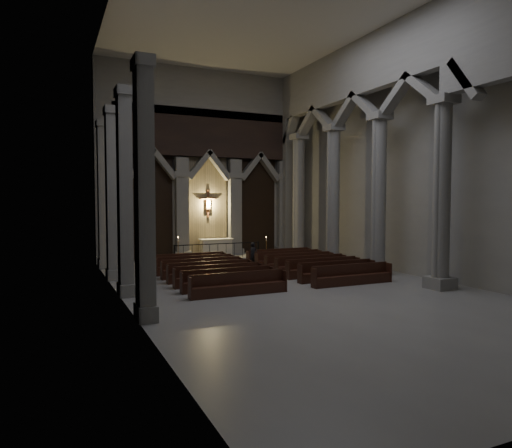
% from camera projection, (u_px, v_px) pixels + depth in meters
% --- Properties ---
extents(room, '(24.00, 24.10, 12.00)m').
position_uv_depth(room, '(297.00, 106.00, 18.79)').
color(room, gray).
rests_on(room, ground).
extents(sanctuary_wall, '(14.00, 0.77, 12.00)m').
position_uv_depth(sanctuary_wall, '(209.00, 155.00, 29.33)').
color(sanctuary_wall, gray).
rests_on(sanctuary_wall, ground).
extents(right_arcade, '(1.00, 24.00, 12.00)m').
position_uv_depth(right_arcade, '(382.00, 116.00, 22.25)').
color(right_arcade, gray).
rests_on(right_arcade, ground).
extents(left_pilasters, '(0.60, 13.00, 8.03)m').
position_uv_depth(left_pilasters, '(118.00, 196.00, 19.38)').
color(left_pilasters, gray).
rests_on(left_pilasters, ground).
extents(sanctuary_step, '(8.50, 2.60, 0.15)m').
position_uv_depth(sanctuary_step, '(214.00, 258.00, 28.82)').
color(sanctuary_step, gray).
rests_on(sanctuary_step, ground).
extents(altar, '(2.13, 0.85, 1.08)m').
position_uv_depth(altar, '(216.00, 247.00, 29.52)').
color(altar, beige).
rests_on(altar, sanctuary_step).
extents(altar_rail, '(5.55, 0.09, 1.09)m').
position_uv_depth(altar_rail, '(218.00, 249.00, 28.10)').
color(altar_rail, black).
rests_on(altar_rail, ground).
extents(candle_stand_left, '(0.28, 0.28, 1.63)m').
position_uv_depth(candle_stand_left, '(178.00, 257.00, 26.19)').
color(candle_stand_left, olive).
rests_on(candle_stand_left, ground).
extents(candle_stand_right, '(0.24, 0.24, 1.42)m').
position_uv_depth(candle_stand_right, '(266.00, 253.00, 28.72)').
color(candle_stand_right, olive).
rests_on(candle_stand_right, ground).
extents(pews, '(9.43, 7.47, 0.90)m').
position_uv_depth(pews, '(263.00, 271.00, 22.18)').
color(pews, black).
rests_on(pews, ground).
extents(worshipper, '(0.57, 0.46, 1.37)m').
position_uv_depth(worshipper, '(253.00, 255.00, 25.46)').
color(worshipper, black).
rests_on(worshipper, ground).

